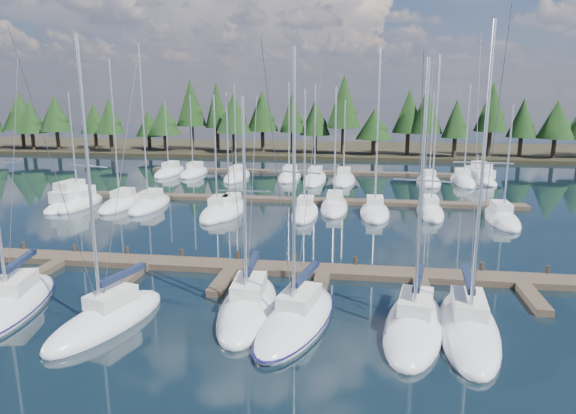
% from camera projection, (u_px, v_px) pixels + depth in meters
% --- Properties ---
extents(ground, '(260.00, 260.00, 0.00)m').
position_uv_depth(ground, '(267.00, 224.00, 45.79)').
color(ground, black).
rests_on(ground, ground).
extents(far_shore, '(220.00, 30.00, 0.60)m').
position_uv_depth(far_shore, '(322.00, 149.00, 103.66)').
color(far_shore, '#2B2618').
rests_on(far_shore, ground).
extents(main_dock, '(44.00, 6.13, 0.90)m').
position_uv_depth(main_dock, '(232.00, 269.00, 33.54)').
color(main_dock, '#4B3D2F').
rests_on(main_dock, ground).
extents(back_docks, '(50.00, 21.80, 0.40)m').
position_uv_depth(back_docks, '(296.00, 184.00, 64.66)').
color(back_docks, '#4B3D2F').
rests_on(back_docks, ground).
extents(front_sailboat_1, '(4.92, 9.56, 14.62)m').
position_uv_depth(front_sailboat_1, '(13.00, 304.00, 27.87)').
color(front_sailboat_1, silver).
rests_on(front_sailboat_1, ground).
extents(front_sailboat_2, '(4.62, 8.29, 14.84)m').
position_uv_depth(front_sailboat_2, '(108.00, 319.00, 25.95)').
color(front_sailboat_2, silver).
rests_on(front_sailboat_2, ground).
extents(front_sailboat_3, '(3.43, 9.00, 12.17)m').
position_uv_depth(front_sailboat_3, '(248.00, 307.00, 27.46)').
color(front_sailboat_3, silver).
rests_on(front_sailboat_3, ground).
extents(front_sailboat_4, '(4.81, 9.45, 14.32)m').
position_uv_depth(front_sailboat_4, '(297.00, 319.00, 25.95)').
color(front_sailboat_4, silver).
rests_on(front_sailboat_4, ground).
extents(front_sailboat_5, '(4.27, 9.11, 13.81)m').
position_uv_depth(front_sailboat_5, '(414.00, 325.00, 25.30)').
color(front_sailboat_5, silver).
rests_on(front_sailboat_5, ground).
extents(front_sailboat_6, '(3.72, 9.64, 15.34)m').
position_uv_depth(front_sailboat_6, '(468.00, 327.00, 25.08)').
color(front_sailboat_6, silver).
rests_on(front_sailboat_6, ground).
extents(back_sailboat_rows, '(44.57, 32.60, 16.86)m').
position_uv_depth(back_sailboat_rows, '(286.00, 191.00, 60.22)').
color(back_sailboat_rows, silver).
rests_on(back_sailboat_rows, ground).
extents(motor_yacht_left, '(3.62, 8.98, 4.39)m').
position_uv_depth(motor_yacht_left, '(74.00, 201.00, 53.17)').
color(motor_yacht_left, silver).
rests_on(motor_yacht_left, ground).
extents(motor_yacht_right, '(4.72, 9.06, 4.32)m').
position_uv_depth(motor_yacht_right, '(479.00, 178.00, 67.77)').
color(motor_yacht_right, silver).
rests_on(motor_yacht_right, ground).
extents(tree_line, '(186.10, 11.74, 14.04)m').
position_uv_depth(tree_line, '(322.00, 116.00, 92.61)').
color(tree_line, black).
rests_on(tree_line, far_shore).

